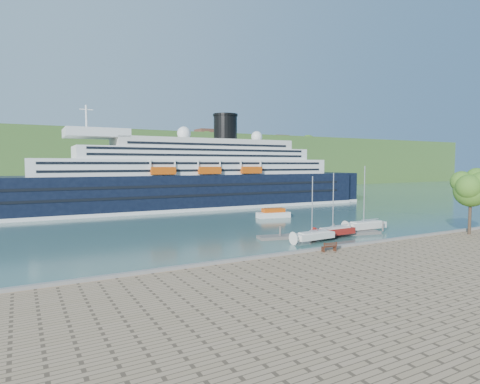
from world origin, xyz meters
name	(u,v)px	position (x,y,z in m)	size (l,w,h in m)	color
ground	(381,250)	(0.00, 0.00, 0.00)	(400.00, 400.00, 0.00)	#30554E
far_hillside	(120,161)	(0.00, 145.00, 12.00)	(400.00, 50.00, 24.00)	#376227
quay_coping	(382,241)	(0.00, -0.20, 1.15)	(220.00, 0.50, 0.30)	slate
cruise_ship	(184,160)	(-4.55, 55.12, 11.51)	(102.55, 14.93, 23.03)	black
park_bench	(329,246)	(-9.44, -1.20, 1.57)	(1.78, 0.73, 1.14)	#4E2516
promenade_tree	(471,199)	(14.68, -2.21, 5.89)	(5.91, 5.91, 9.79)	#356219
floating_pontoon	(321,235)	(-0.38, 10.84, 0.21)	(19.26, 2.35, 0.43)	#67615C
sailboat_white_near	(315,211)	(-4.15, 7.69, 4.28)	(6.63, 1.84, 8.56)	silver
sailboat_red	(336,207)	(0.69, 8.91, 4.45)	(6.90, 1.92, 8.91)	maroon
sailboat_white_far	(367,201)	(8.43, 10.42, 4.90)	(7.59, 2.11, 9.81)	silver
tender_launch	(273,213)	(4.98, 31.41, 0.92)	(6.68, 2.29, 1.85)	#C3470B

